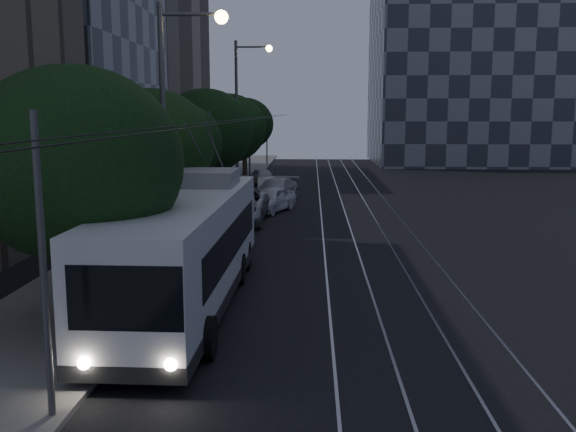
# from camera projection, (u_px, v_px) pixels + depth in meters

# --- Properties ---
(ground) EXTENTS (120.00, 120.00, 0.00)m
(ground) POSITION_uv_depth(u_px,v_px,m) (319.00, 286.00, 22.15)
(ground) COLOR black
(ground) RESTS_ON ground
(sidewalk) EXTENTS (5.00, 90.00, 0.15)m
(sidewalk) POSITION_uv_depth(u_px,v_px,m) (202.00, 202.00, 42.14)
(sidewalk) COLOR slate
(sidewalk) RESTS_ON ground
(tram_rails) EXTENTS (4.52, 90.00, 0.02)m
(tram_rails) POSITION_uv_depth(u_px,v_px,m) (354.00, 204.00, 41.79)
(tram_rails) COLOR #92939A
(tram_rails) RESTS_ON ground
(overhead_wires) EXTENTS (2.23, 90.00, 6.00)m
(overhead_wires) POSITION_uv_depth(u_px,v_px,m) (240.00, 151.00, 41.50)
(overhead_wires) COLOR black
(overhead_wires) RESTS_ON ground
(building_distant_right) EXTENTS (22.00, 18.00, 24.00)m
(building_distant_right) POSITION_uv_depth(u_px,v_px,m) (471.00, 59.00, 73.81)
(building_distant_right) COLOR #343842
(building_distant_right) RESTS_ON ground
(trolleybus) EXTENTS (3.03, 13.33, 5.63)m
(trolleybus) POSITION_uv_depth(u_px,v_px,m) (187.00, 248.00, 19.65)
(trolleybus) COLOR silver
(trolleybus) RESTS_ON ground
(pickup_silver) EXTENTS (3.21, 6.68, 1.84)m
(pickup_silver) POSITION_uv_depth(u_px,v_px,m) (237.00, 206.00, 34.62)
(pickup_silver) COLOR #9EA1A6
(pickup_silver) RESTS_ON ground
(car_white_a) EXTENTS (3.29, 4.77, 1.51)m
(car_white_a) POSITION_uv_depth(u_px,v_px,m) (270.00, 199.00, 38.54)
(car_white_a) COLOR white
(car_white_a) RESTS_ON ground
(car_white_b) EXTENTS (3.41, 5.60, 1.52)m
(car_white_b) POSITION_uv_depth(u_px,v_px,m) (276.00, 190.00, 43.18)
(car_white_b) COLOR #B2B2B6
(car_white_b) RESTS_ON ground
(car_white_c) EXTENTS (1.61, 3.94, 1.27)m
(car_white_c) POSITION_uv_depth(u_px,v_px,m) (267.00, 186.00, 46.35)
(car_white_c) COLOR silver
(car_white_c) RESTS_ON ground
(car_white_d) EXTENTS (2.69, 4.13, 1.31)m
(car_white_d) POSITION_uv_depth(u_px,v_px,m) (263.00, 177.00, 53.11)
(car_white_d) COLOR #BCBBC0
(car_white_d) RESTS_ON ground
(tree_0) EXTENTS (5.70, 5.70, 7.19)m
(tree_0) POSITION_uv_depth(u_px,v_px,m) (75.00, 164.00, 16.81)
(tree_0) COLOR black
(tree_0) RESTS_ON ground
(tree_1) EXTENTS (4.87, 4.87, 6.87)m
(tree_1) POSITION_uv_depth(u_px,v_px,m) (152.00, 146.00, 24.85)
(tree_1) COLOR black
(tree_1) RESTS_ON ground
(tree_2) EXTENTS (4.19, 4.19, 6.44)m
(tree_2) POSITION_uv_depth(u_px,v_px,m) (177.00, 143.00, 29.56)
(tree_2) COLOR black
(tree_2) RESTS_ON ground
(tree_3) EXTENTS (5.51, 5.51, 7.31)m
(tree_3) POSITION_uv_depth(u_px,v_px,m) (206.00, 131.00, 37.47)
(tree_3) COLOR black
(tree_3) RESTS_ON ground
(tree_4) EXTENTS (5.68, 5.68, 7.31)m
(tree_4) POSITION_uv_depth(u_px,v_px,m) (228.00, 128.00, 47.30)
(tree_4) COLOR black
(tree_4) RESTS_ON ground
(tree_5) EXTENTS (5.35, 5.35, 7.26)m
(tree_5) POSITION_uv_depth(u_px,v_px,m) (244.00, 124.00, 58.82)
(tree_5) COLOR black
(tree_5) RESTS_ON ground
(streetlamp_near) EXTENTS (2.30, 0.44, 9.44)m
(streetlamp_near) POSITION_uv_depth(u_px,v_px,m) (176.00, 119.00, 21.17)
(streetlamp_near) COLOR #505052
(streetlamp_near) RESTS_ON ground
(streetlamp_far) EXTENTS (2.57, 0.44, 10.69)m
(streetlamp_far) POSITION_uv_depth(u_px,v_px,m) (243.00, 105.00, 43.72)
(streetlamp_far) COLOR #505052
(streetlamp_far) RESTS_ON ground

